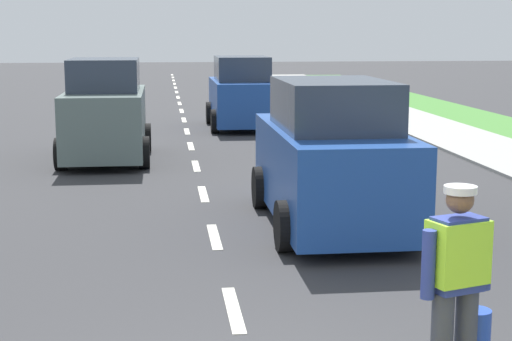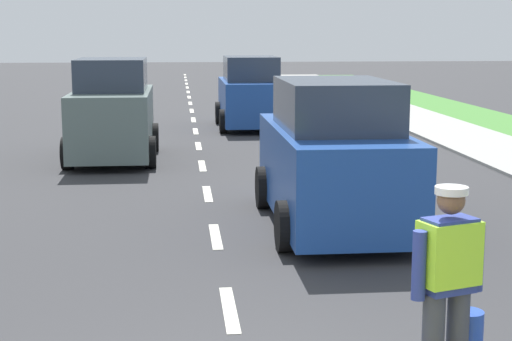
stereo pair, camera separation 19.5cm
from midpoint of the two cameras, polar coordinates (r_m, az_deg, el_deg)
ground_plane at (r=26.41m, az=-5.37°, el=3.64°), size 96.00×96.00×0.00m
lane_center_line at (r=30.59m, az=-5.56°, el=4.50°), size 0.14×46.40×0.01m
road_worker at (r=6.62m, az=13.34°, el=-7.33°), size 0.70×0.52×1.67m
car_outgoing_far at (r=23.84m, az=-1.26°, el=5.38°), size 1.97×3.85×2.11m
car_oncoming_lead at (r=18.17m, az=-10.93°, el=3.99°), size 1.94×3.87×2.25m
car_outgoing_ahead at (r=11.80m, az=4.87°, el=0.83°), size 1.98×4.28×2.16m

